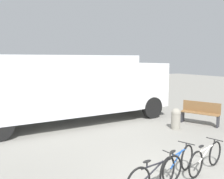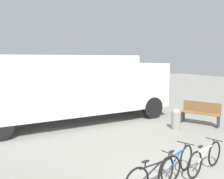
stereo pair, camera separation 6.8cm
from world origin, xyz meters
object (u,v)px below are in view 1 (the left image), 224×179
object	(u,v)px
bicycle_near	(156,175)
bicycle_far	(206,158)
bollard_near_bench	(176,118)
park_bench	(200,112)
bicycle_middle	(178,163)
delivery_truck	(66,85)

from	to	relation	value
bicycle_near	bicycle_far	xyz separation A→B (m)	(1.67, 0.08, 0.00)
bicycle_near	bollard_near_bench	xyz separation A→B (m)	(3.72, 3.23, 0.11)
park_bench	bicycle_middle	world-z (taller)	park_bench
bicycle_far	delivery_truck	bearing A→B (deg)	89.59
park_bench	bollard_near_bench	bearing A→B (deg)	68.18
park_bench	bicycle_middle	xyz separation A→B (m)	(-4.33, -3.06, -0.17)
park_bench	bicycle_far	xyz separation A→B (m)	(-3.50, -3.18, -0.17)
delivery_truck	bicycle_middle	size ratio (longest dim) A/B	5.87
delivery_truck	bicycle_far	world-z (taller)	delivery_truck
delivery_truck	bicycle_middle	distance (m)	6.18
bicycle_far	park_bench	bearing A→B (deg)	28.88
park_bench	bicycle_near	bearing A→B (deg)	99.29
park_bench	bollard_near_bench	world-z (taller)	park_bench
delivery_truck	bicycle_near	xyz separation A→B (m)	(-0.26, -6.21, -1.31)
bicycle_near	park_bench	bearing A→B (deg)	26.23
bicycle_middle	delivery_truck	bearing A→B (deg)	76.41
bicycle_middle	bollard_near_bench	size ratio (longest dim) A/B	1.88
bicycle_near	bicycle_far	bearing A→B (deg)	-3.15
bollard_near_bench	bicycle_far	bearing A→B (deg)	-123.18
delivery_truck	bicycle_middle	bearing A→B (deg)	-84.71
bicycle_far	bollard_near_bench	bearing A→B (deg)	43.46
delivery_truck	bicycle_far	bearing A→B (deg)	-77.24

